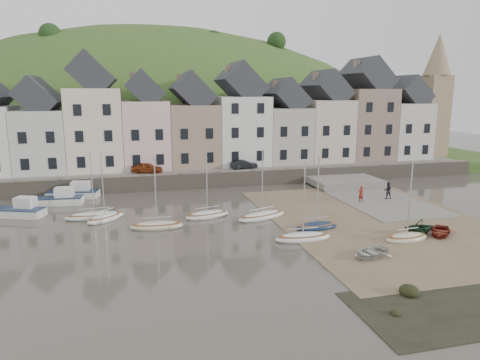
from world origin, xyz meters
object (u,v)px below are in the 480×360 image
object	(u,v)px
rowboat_green	(419,227)
car_right	(244,164)
sailboat_0	(94,216)
rowboat_white	(370,252)
person_dark	(388,190)
person_red	(361,194)
car_left	(147,168)
rowboat_red	(440,231)

from	to	relation	value
rowboat_green	car_right	xyz separation A→B (m)	(-8.04, 23.90, 1.43)
sailboat_0	rowboat_white	xyz separation A→B (m)	(18.95, -14.35, 0.11)
sailboat_0	rowboat_green	distance (m)	27.53
rowboat_green	person_dark	bearing A→B (deg)	163.46
sailboat_0	car_right	bearing A→B (deg)	36.74
person_red	car_left	xyz separation A→B (m)	(-20.74, 13.62, 1.28)
sailboat_0	car_right	world-z (taller)	sailboat_0
car_left	person_dark	bearing A→B (deg)	-101.40
person_red	car_right	world-z (taller)	car_right
rowboat_green	car_right	bearing A→B (deg)	-157.07
rowboat_red	car_left	bearing A→B (deg)	174.53
sailboat_0	car_left	distance (m)	13.94
rowboat_red	car_right	bearing A→B (deg)	154.51
sailboat_0	rowboat_red	xyz separation A→B (m)	(26.73, -11.60, 0.12)
rowboat_white	rowboat_green	xyz separation A→B (m)	(6.23, 3.25, 0.35)
rowboat_red	person_dark	world-z (taller)	person_dark
rowboat_white	person_red	world-z (taller)	person_red
rowboat_green	person_dark	size ratio (longest dim) A/B	1.44
rowboat_white	person_red	xyz separation A→B (m)	(6.95, 13.53, 0.57)
rowboat_green	person_red	xyz separation A→B (m)	(0.72, 10.28, 0.22)
car_left	car_right	bearing A→B (deg)	-73.00
person_dark	car_left	xyz separation A→B (m)	(-24.15, 13.06, 1.23)
sailboat_0	rowboat_green	xyz separation A→B (m)	(25.18, -11.10, 0.47)
rowboat_white	person_dark	world-z (taller)	person_dark
sailboat_0	person_red	size ratio (longest dim) A/B	3.84
car_left	rowboat_red	bearing A→B (deg)	-121.54
rowboat_green	rowboat_red	size ratio (longest dim) A/B	0.82
rowboat_green	rowboat_red	distance (m)	1.66
car_left	sailboat_0	bearing A→B (deg)	175.01
rowboat_green	car_left	size ratio (longest dim) A/B	0.69
person_red	car_right	bearing A→B (deg)	-64.43
sailboat_0	car_left	size ratio (longest dim) A/B	1.72
rowboat_green	rowboat_red	bearing A→B (deg)	76.33
car_left	rowboat_white	bearing A→B (deg)	-136.07
rowboat_green	person_red	distance (m)	10.31
sailboat_0	car_left	world-z (taller)	sailboat_0
person_dark	rowboat_white	bearing A→B (deg)	74.15
sailboat_0	car_left	bearing A→B (deg)	68.01
person_dark	sailboat_0	bearing A→B (deg)	19.99
sailboat_0	person_dark	size ratio (longest dim) A/B	3.61
rowboat_white	car_right	bearing A→B (deg)	164.11
rowboat_green	person_red	bearing A→B (deg)	-179.66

